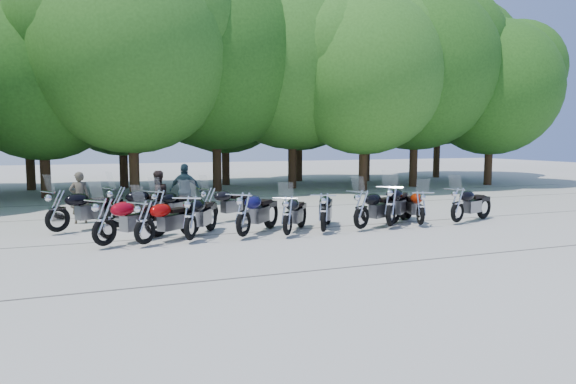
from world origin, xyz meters
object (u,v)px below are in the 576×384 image
object	(u,v)px
motorcycle_8	(421,207)
motorcycle_9	(458,204)
motorcycle_6	(361,208)
motorcycle_13	(209,204)
motorcycle_1	(145,221)
motorcycle_4	(288,214)
motorcycle_3	(243,213)
motorcycle_7	(391,204)
motorcycle_0	(104,220)
motorcycle_2	(190,216)
rider_2	(185,191)
motorcycle_10	(57,209)
motorcycle_11	(118,205)
motorcycle_12	(159,206)
rider_1	(157,197)
motorcycle_5	(324,211)
rider_0	(80,198)

from	to	relation	value
motorcycle_8	motorcycle_9	distance (m)	1.32
motorcycle_6	motorcycle_13	xyz separation A→B (m)	(-3.81, 2.67, -0.02)
motorcycle_9	motorcycle_13	world-z (taller)	motorcycle_13
motorcycle_1	motorcycle_13	xyz separation A→B (m)	(2.15, 2.73, 0.00)
motorcycle_8	motorcycle_13	world-z (taller)	motorcycle_13
motorcycle_4	motorcycle_9	world-z (taller)	motorcycle_9
motorcycle_3	motorcycle_7	xyz separation A→B (m)	(4.46, 0.03, 0.02)
motorcycle_0	motorcycle_8	xyz separation A→B (m)	(8.87, -0.06, -0.08)
motorcycle_4	motorcycle_8	bearing A→B (deg)	-142.30
motorcycle_2	rider_2	bearing A→B (deg)	-68.52
motorcycle_8	motorcycle_10	world-z (taller)	motorcycle_10
rider_2	motorcycle_3	bearing A→B (deg)	123.48
motorcycle_1	motorcycle_7	bearing A→B (deg)	-127.55
motorcycle_3	motorcycle_8	size ratio (longest dim) A/B	1.14
motorcycle_11	motorcycle_12	xyz separation A→B (m)	(1.14, -0.01, -0.08)
motorcycle_3	motorcycle_12	world-z (taller)	motorcycle_3
motorcycle_4	rider_1	xyz separation A→B (m)	(-2.98, 3.47, 0.20)
motorcycle_5	motorcycle_8	size ratio (longest dim) A/B	1.05
motorcycle_6	motorcycle_10	world-z (taller)	motorcycle_10
motorcycle_11	rider_0	xyz separation A→B (m)	(-1.07, 1.61, 0.10)
motorcycle_13	motorcycle_4	bearing A→B (deg)	-176.75
motorcycle_3	motorcycle_12	size ratio (longest dim) A/B	1.10
motorcycle_11	motorcycle_7	bearing A→B (deg)	-130.84
motorcycle_1	motorcycle_9	bearing A→B (deg)	-128.13
motorcycle_1	motorcycle_7	distance (m)	6.96
motorcycle_10	motorcycle_12	xyz separation A→B (m)	(2.73, 0.18, -0.06)
motorcycle_1	rider_1	world-z (taller)	rider_1
motorcycle_0	motorcycle_3	distance (m)	3.42
motorcycle_2	motorcycle_11	distance (m)	3.07
motorcycle_7	motorcycle_6	bearing A→B (deg)	47.77
rider_2	motorcycle_1	bearing A→B (deg)	91.64
motorcycle_3	motorcycle_5	world-z (taller)	motorcycle_3
motorcycle_12	rider_0	bearing A→B (deg)	7.11
motorcycle_3	rider_2	distance (m)	4.36
motorcycle_3	motorcycle_0	bearing A→B (deg)	41.33
motorcycle_4	motorcycle_6	distance (m)	2.30
motorcycle_5	motorcycle_12	xyz separation A→B (m)	(-4.13, 2.68, -0.01)
motorcycle_1	motorcycle_6	distance (m)	5.96
motorcycle_5	rider_1	world-z (taller)	rider_1
rider_0	rider_2	size ratio (longest dim) A/B	0.90
motorcycle_6	rider_2	bearing A→B (deg)	18.43
motorcycle_5	motorcycle_10	bearing A→B (deg)	9.10
motorcycle_10	motorcycle_11	xyz separation A→B (m)	(1.59, 0.19, 0.01)
motorcycle_9	rider_1	distance (m)	9.21
motorcycle_3	motorcycle_6	world-z (taller)	motorcycle_3
motorcycle_2	motorcycle_9	distance (m)	8.15
motorcycle_4	motorcycle_13	size ratio (longest dim) A/B	0.98
rider_2	motorcycle_8	bearing A→B (deg)	168.44
motorcycle_6	motorcycle_9	size ratio (longest dim) A/B	1.04
motorcycle_2	rider_0	xyz separation A→B (m)	(-2.69, 4.21, 0.13)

